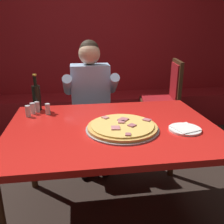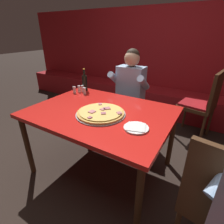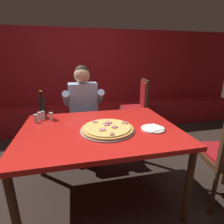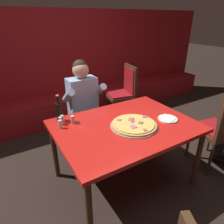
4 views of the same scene
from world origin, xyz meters
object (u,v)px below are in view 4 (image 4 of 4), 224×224
object	(u,v)px
shaker_black_pepper	(63,119)
shaker_red_pepper_flakes	(60,125)
shaker_parmesan	(73,120)
dining_chair_far_right	(124,90)
diner_seated_blue_shirt	(85,104)
dining_chair_far_left	(222,127)
main_dining_table	(125,130)
pizza	(134,125)
beer_bottle	(59,111)
shaker_oregano	(61,121)
plate_white_paper	(168,119)

from	to	relation	value
shaker_black_pepper	shaker_red_pepper_flakes	size ratio (longest dim) A/B	1.00
shaker_parmesan	dining_chair_far_right	bearing A→B (deg)	36.83
diner_seated_blue_shirt	dining_chair_far_left	size ratio (longest dim) A/B	1.28
main_dining_table	dining_chair_far_right	size ratio (longest dim) A/B	1.40
shaker_black_pepper	shaker_parmesan	world-z (taller)	same
shaker_black_pepper	shaker_parmesan	distance (m)	0.11
pizza	shaker_black_pepper	world-z (taller)	shaker_black_pepper
pizza	dining_chair_far_left	xyz separation A→B (m)	(1.08, -0.31, -0.19)
beer_bottle	shaker_oregano	xyz separation A→B (m)	(-0.02, -0.09, -0.07)
shaker_parmesan	diner_seated_blue_shirt	world-z (taller)	diner_seated_blue_shirt
main_dining_table	shaker_black_pepper	size ratio (longest dim) A/B	16.51
plate_white_paper	dining_chair_far_right	size ratio (longest dim) A/B	0.21
plate_white_paper	shaker_red_pepper_flakes	bearing A→B (deg)	158.41
plate_white_paper	shaker_parmesan	world-z (taller)	shaker_parmesan
dining_chair_far_right	dining_chair_far_left	size ratio (longest dim) A/B	1.02
diner_seated_blue_shirt	main_dining_table	bearing A→B (deg)	-83.57
beer_bottle	shaker_black_pepper	world-z (taller)	beer_bottle
shaker_parmesan	diner_seated_blue_shirt	xyz separation A→B (m)	(0.36, 0.51, -0.08)
pizza	dining_chair_far_right	world-z (taller)	dining_chair_far_right
shaker_parmesan	shaker_red_pepper_flakes	bearing A→B (deg)	-167.89
shaker_oregano	dining_chair_far_right	bearing A→B (deg)	33.52
diner_seated_blue_shirt	dining_chair_far_left	xyz separation A→B (m)	(1.22, -1.19, -0.13)
main_dining_table	shaker_black_pepper	world-z (taller)	shaker_black_pepper
shaker_parmesan	diner_seated_blue_shirt	distance (m)	0.63
pizza	plate_white_paper	size ratio (longest dim) A/B	2.30
shaker_black_pepper	diner_seated_blue_shirt	world-z (taller)	diner_seated_blue_shirt
beer_bottle	dining_chair_far_left	world-z (taller)	beer_bottle
beer_bottle	diner_seated_blue_shirt	size ratio (longest dim) A/B	0.23
pizza	shaker_black_pepper	xyz separation A→B (m)	(-0.60, 0.45, 0.02)
main_dining_table	diner_seated_blue_shirt	world-z (taller)	diner_seated_blue_shirt
shaker_oregano	shaker_parmesan	distance (m)	0.12
shaker_oregano	beer_bottle	bearing A→B (deg)	75.62
shaker_black_pepper	dining_chair_far_left	distance (m)	1.85
shaker_parmesan	dining_chair_far_left	distance (m)	1.74
shaker_black_pepper	diner_seated_blue_shirt	distance (m)	0.64
shaker_red_pepper_flakes	dining_chair_far_right	xyz separation A→B (m)	(1.45, 1.01, -0.20)
shaker_black_pepper	dining_chair_far_right	distance (m)	1.68
main_dining_table	beer_bottle	distance (m)	0.72
shaker_oregano	dining_chair_far_right	world-z (taller)	dining_chair_far_right
pizza	shaker_oregano	xyz separation A→B (m)	(-0.63, 0.42, 0.02)
dining_chair_far_left	plate_white_paper	bearing A→B (deg)	160.60
shaker_parmesan	dining_chair_far_right	size ratio (longest dim) A/B	0.08
shaker_oregano	shaker_black_pepper	distance (m)	0.04
plate_white_paper	diner_seated_blue_shirt	xyz separation A→B (m)	(-0.55, 0.96, -0.05)
plate_white_paper	shaker_black_pepper	xyz separation A→B (m)	(-1.00, 0.52, 0.03)
shaker_red_pepper_flakes	main_dining_table	bearing A→B (deg)	-24.54
beer_bottle	dining_chair_far_right	distance (m)	1.67
pizza	shaker_oregano	bearing A→B (deg)	146.53
shaker_black_pepper	dining_chair_far_right	world-z (taller)	dining_chair_far_right
shaker_red_pepper_flakes	diner_seated_blue_shirt	world-z (taller)	diner_seated_blue_shirt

